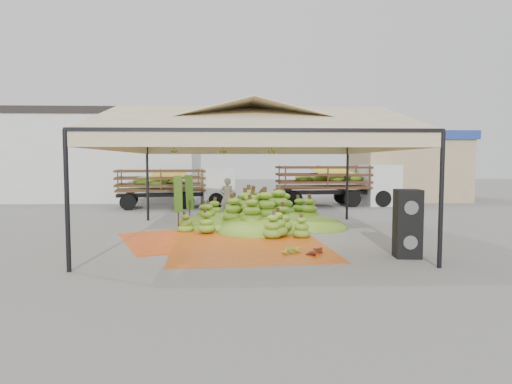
{
  "coord_description": "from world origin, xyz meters",
  "views": [
    {
      "loc": [
        -0.42,
        -13.07,
        2.32
      ],
      "look_at": [
        0.2,
        1.5,
        1.3
      ],
      "focal_mm": 30.0,
      "sensor_mm": 36.0,
      "label": 1
    }
  ],
  "objects_px": {
    "speaker_stack": "(408,224)",
    "truck_left": "(180,183)",
    "vendor": "(227,198)",
    "banana_heap": "(266,209)",
    "truck_right": "(342,180)"
  },
  "relations": [
    {
      "from": "speaker_stack",
      "to": "vendor",
      "type": "xyz_separation_m",
      "value": [
        -4.58,
        7.73,
        0.01
      ]
    },
    {
      "from": "vendor",
      "to": "speaker_stack",
      "type": "bearing_deg",
      "value": 110.2
    },
    {
      "from": "speaker_stack",
      "to": "banana_heap",
      "type": "bearing_deg",
      "value": 128.72
    },
    {
      "from": "vendor",
      "to": "truck_left",
      "type": "distance_m",
      "value": 4.95
    },
    {
      "from": "vendor",
      "to": "truck_left",
      "type": "height_order",
      "value": "truck_left"
    },
    {
      "from": "truck_left",
      "to": "speaker_stack",
      "type": "bearing_deg",
      "value": -69.66
    },
    {
      "from": "banana_heap",
      "to": "speaker_stack",
      "type": "xyz_separation_m",
      "value": [
        3.14,
        -4.87,
        0.17
      ]
    },
    {
      "from": "banana_heap",
      "to": "truck_left",
      "type": "distance_m",
      "value": 8.15
    },
    {
      "from": "banana_heap",
      "to": "vendor",
      "type": "height_order",
      "value": "vendor"
    },
    {
      "from": "speaker_stack",
      "to": "truck_right",
      "type": "height_order",
      "value": "truck_right"
    },
    {
      "from": "banana_heap",
      "to": "vendor",
      "type": "distance_m",
      "value": 3.21
    },
    {
      "from": "speaker_stack",
      "to": "vendor",
      "type": "relative_size",
      "value": 0.99
    },
    {
      "from": "speaker_stack",
      "to": "truck_left",
      "type": "height_order",
      "value": "truck_left"
    },
    {
      "from": "banana_heap",
      "to": "truck_right",
      "type": "bearing_deg",
      "value": 59.03
    },
    {
      "from": "banana_heap",
      "to": "vendor",
      "type": "relative_size",
      "value": 3.68
    }
  ]
}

